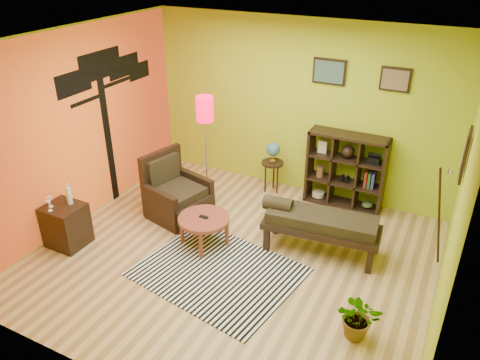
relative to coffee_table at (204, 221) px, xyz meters
The scene contains 11 objects.
ground 0.64m from the coffee_table, 11.05° to the right, with size 5.00×5.00×0.00m, color tan.
room_shell 1.49m from the coffee_table, 11.57° to the right, with size 5.04×4.54×2.82m.
zebra_rug 0.75m from the coffee_table, 44.73° to the right, with size 1.95×1.54×0.01m, color white.
coffee_table is the anchor object (origin of this frame).
armchair 0.94m from the coffee_table, 148.14° to the left, with size 0.97×0.96×0.98m.
side_cabinet 1.90m from the coffee_table, 153.42° to the right, with size 0.51×0.46×0.92m.
floor_lamp 1.52m from the coffee_table, 117.86° to the left, with size 0.27×0.27×1.79m.
globe_table 1.87m from the coffee_table, 83.01° to the left, with size 0.36×0.36×0.88m.
cube_shelf 2.41m from the coffee_table, 53.68° to the left, with size 1.20×0.35×1.20m.
bench 1.54m from the coffee_table, 20.99° to the left, with size 1.60×0.71×0.72m.
potted_plant 2.44m from the coffee_table, 17.22° to the right, with size 0.46×0.51×0.40m, color #26661E.
Camera 1 is at (2.37, -4.48, 3.81)m, focal length 35.00 mm.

